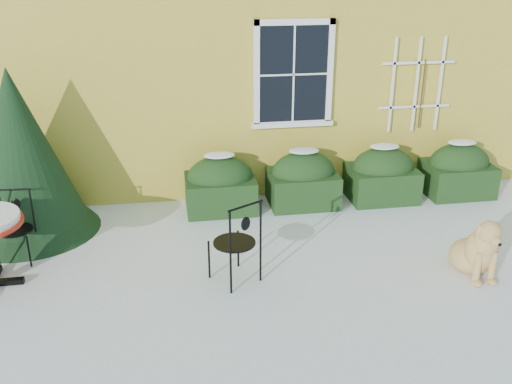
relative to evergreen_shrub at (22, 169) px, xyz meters
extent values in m
plane|color=white|center=(3.05, -2.25, -0.94)|extent=(80.00, 80.00, 0.00)
cube|color=black|center=(3.95, 0.71, 1.04)|extent=(1.05, 0.03, 1.45)
cube|color=white|center=(3.95, 0.70, 1.81)|extent=(1.23, 0.06, 0.09)
cube|color=white|center=(3.95, 0.70, 0.27)|extent=(1.23, 0.06, 0.09)
cube|color=white|center=(3.38, 0.70, 1.04)|extent=(0.09, 0.06, 1.63)
cube|color=white|center=(4.52, 0.70, 1.04)|extent=(0.09, 0.06, 1.63)
cube|color=white|center=(3.95, 0.69, 1.04)|extent=(0.02, 0.02, 1.45)
cube|color=white|center=(3.95, 0.69, 1.04)|extent=(1.05, 0.02, 0.02)
cube|color=white|center=(3.95, 0.70, 0.26)|extent=(1.29, 0.14, 0.07)
cube|color=white|center=(5.55, 0.69, 0.81)|extent=(0.04, 0.03, 1.50)
cube|color=white|center=(5.95, 0.69, 0.81)|extent=(0.04, 0.03, 1.50)
cube|color=white|center=(6.35, 0.69, 0.81)|extent=(0.04, 0.03, 1.50)
cube|color=white|center=(5.95, 0.69, 0.46)|extent=(1.20, 0.03, 0.04)
cube|color=white|center=(5.95, 0.69, 1.16)|extent=(1.20, 0.03, 0.04)
cylinder|color=#472D19|center=(6.05, 0.67, 0.66)|extent=(0.02, 0.02, 1.10)
cube|color=black|center=(2.75, 0.30, -0.68)|extent=(1.05, 0.80, 0.52)
ellipsoid|color=black|center=(2.75, 0.30, -0.42)|extent=(1.00, 0.72, 0.67)
ellipsoid|color=white|center=(2.75, 0.30, -0.06)|extent=(0.47, 0.32, 0.06)
cube|color=black|center=(4.05, 0.30, -0.68)|extent=(1.05, 0.80, 0.52)
ellipsoid|color=black|center=(4.05, 0.30, -0.42)|extent=(1.00, 0.72, 0.67)
ellipsoid|color=white|center=(4.05, 0.30, -0.06)|extent=(0.47, 0.32, 0.06)
cube|color=black|center=(5.35, 0.30, -0.68)|extent=(1.05, 0.80, 0.52)
ellipsoid|color=black|center=(5.35, 0.30, -0.42)|extent=(1.00, 0.72, 0.67)
ellipsoid|color=white|center=(5.35, 0.30, -0.06)|extent=(0.47, 0.32, 0.06)
cube|color=black|center=(6.65, 0.30, -0.68)|extent=(1.05, 0.80, 0.52)
ellipsoid|color=black|center=(6.65, 0.30, -0.42)|extent=(1.00, 0.72, 0.67)
ellipsoid|color=white|center=(6.65, 0.30, -0.06)|extent=(0.47, 0.32, 0.06)
cone|color=black|center=(0.00, 0.00, -0.38)|extent=(1.93, 1.93, 1.12)
cone|color=black|center=(0.00, 0.00, 0.23)|extent=(1.72, 1.72, 2.33)
cylinder|color=black|center=(2.79, -1.50, -0.69)|extent=(0.03, 0.03, 0.50)
cylinder|color=black|center=(2.40, -1.72, -0.69)|extent=(0.03, 0.03, 0.50)
cylinder|color=black|center=(3.00, -1.88, -0.69)|extent=(0.03, 0.03, 0.50)
cylinder|color=black|center=(2.62, -2.10, -0.69)|extent=(0.03, 0.03, 0.50)
cylinder|color=black|center=(2.70, -1.80, -0.44)|extent=(0.51, 0.51, 0.02)
cylinder|color=black|center=(3.00, -1.88, -0.16)|extent=(0.03, 0.03, 0.55)
cylinder|color=black|center=(2.62, -2.10, -0.16)|extent=(0.03, 0.03, 0.55)
cylinder|color=black|center=(2.81, -1.99, 0.11)|extent=(0.44, 0.26, 0.03)
ellipsoid|color=black|center=(2.81, -1.99, -0.11)|extent=(0.13, 0.09, 0.17)
cylinder|color=black|center=(0.20, -1.08, -0.72)|extent=(0.02, 0.02, 0.43)
cylinder|color=black|center=(-0.16, -0.68, -0.72)|extent=(0.02, 0.02, 0.43)
cylinder|color=black|center=(0.22, -0.70, -0.72)|extent=(0.02, 0.02, 0.43)
cylinder|color=black|center=(0.02, -0.88, -0.51)|extent=(0.44, 0.44, 0.02)
cylinder|color=black|center=(-0.16, -0.68, -0.27)|extent=(0.02, 0.02, 0.48)
cylinder|color=black|center=(0.22, -0.70, -0.27)|extent=(0.02, 0.02, 0.48)
cylinder|color=black|center=(0.03, -0.69, -0.03)|extent=(0.42, 0.05, 0.02)
ellipsoid|color=black|center=(0.03, -0.69, -0.22)|extent=(0.12, 0.04, 0.15)
ellipsoid|color=tan|center=(5.63, -2.05, -0.75)|extent=(0.53, 0.57, 0.42)
ellipsoid|color=tan|center=(5.63, -2.24, -0.56)|extent=(0.40, 0.36, 0.52)
sphere|color=tan|center=(5.63, -2.30, -0.44)|extent=(0.32, 0.32, 0.32)
cylinder|color=tan|center=(5.53, -2.37, -0.73)|extent=(0.09, 0.09, 0.42)
cylinder|color=tan|center=(5.73, -2.38, -0.73)|extent=(0.09, 0.09, 0.42)
ellipsoid|color=tan|center=(5.53, -2.42, -0.90)|extent=(0.11, 0.15, 0.07)
ellipsoid|color=tan|center=(5.72, -2.42, -0.90)|extent=(0.11, 0.15, 0.07)
cylinder|color=tan|center=(5.63, -2.31, -0.39)|extent=(0.19, 0.24, 0.23)
sphere|color=tan|center=(5.63, -2.36, -0.27)|extent=(0.28, 0.28, 0.28)
ellipsoid|color=tan|center=(5.63, -2.48, -0.31)|extent=(0.13, 0.22, 0.12)
sphere|color=black|center=(5.63, -2.58, -0.31)|extent=(0.05, 0.05, 0.05)
ellipsoid|color=tan|center=(5.51, -2.32, -0.27)|extent=(0.07, 0.09, 0.17)
ellipsoid|color=tan|center=(5.75, -2.32, -0.27)|extent=(0.07, 0.09, 0.17)
cylinder|color=tan|center=(5.81, -1.84, -0.88)|extent=(0.23, 0.33, 0.08)
camera|label=1|loc=(1.98, -7.77, 2.70)|focal=40.00mm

